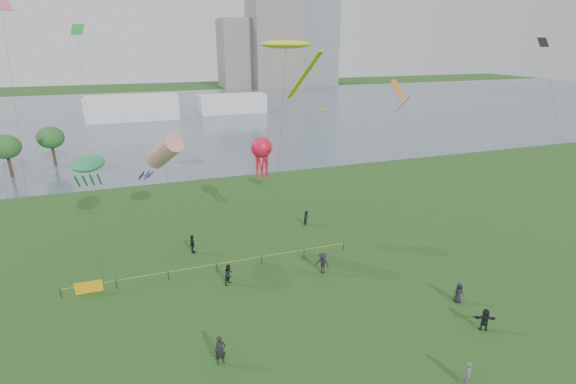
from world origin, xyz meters
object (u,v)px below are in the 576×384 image
object	(u,v)px
kite_flyer	(468,374)
kite_octopus	(262,148)
kite_stingray	(286,46)
fence	(141,278)

from	to	relation	value
kite_flyer	kite_octopus	world-z (taller)	kite_octopus
kite_stingray	kite_flyer	bearing A→B (deg)	-66.27
kite_stingray	fence	bearing A→B (deg)	-149.76
kite_octopus	kite_stingray	bearing A→B (deg)	-40.45
fence	kite_stingray	xyz separation A→B (m)	(13.81, 4.01, 17.73)
fence	kite_flyer	distance (m)	24.53
fence	kite_octopus	xyz separation A→B (m)	(11.76, 5.28, 8.61)
kite_flyer	kite_octopus	xyz separation A→B (m)	(-5.68, 22.52, 8.34)
kite_stingray	kite_octopus	size ratio (longest dim) A/B	1.83
fence	kite_octopus	bearing A→B (deg)	24.17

